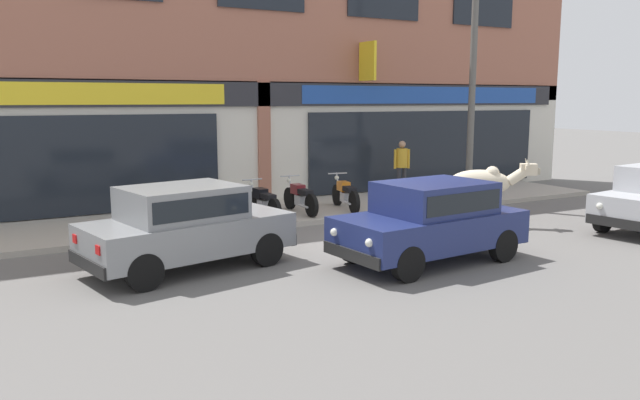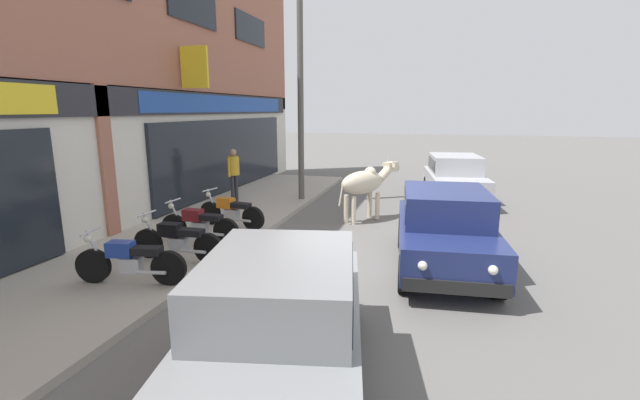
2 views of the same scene
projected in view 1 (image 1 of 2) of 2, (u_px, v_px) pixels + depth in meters
ground_plane at (371, 243)px, 12.77m from camera, size 90.00×90.00×0.00m
sidewalk at (290, 211)px, 16.05m from camera, size 19.00×3.21×0.13m
shop_building at (258, 37)px, 16.94m from camera, size 23.00×1.40×9.62m
cow at (484, 183)px, 14.35m from camera, size 1.85×1.46×1.61m
car_0 at (186, 223)px, 10.72m from camera, size 3.81×2.25×1.46m
car_2 at (431, 218)px, 11.19m from camera, size 3.72×1.90×1.46m
motorcycle_0 at (215, 205)px, 14.29m from camera, size 0.60×1.79×0.88m
motorcycle_1 at (263, 202)px, 14.76m from camera, size 0.52×1.81×0.88m
motorcycle_2 at (300, 197)px, 15.45m from camera, size 0.52×1.81×0.88m
motorcycle_3 at (345, 194)px, 15.96m from camera, size 0.62×1.80×0.88m
pedestrian at (402, 162)px, 18.21m from camera, size 0.49×0.32×1.60m
utility_pole at (472, 87)px, 16.72m from camera, size 0.18×0.18×6.23m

